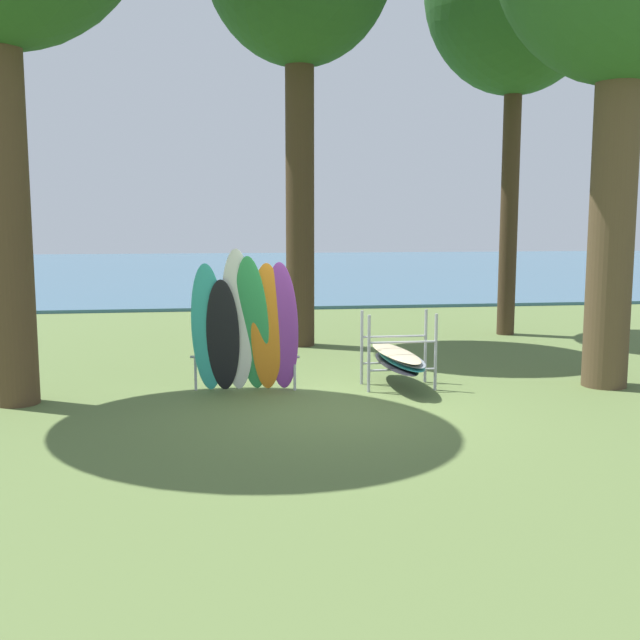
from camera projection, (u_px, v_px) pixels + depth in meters
ground_plane at (336, 408)px, 11.09m from camera, size 80.00×80.00×0.00m
lake_water at (249, 269)px, 40.52m from camera, size 80.00×36.00×0.10m
leaning_board_pile at (245, 328)px, 11.84m from camera, size 1.78×0.85×2.33m
board_storage_rack at (398, 357)px, 12.39m from camera, size 1.15×2.13×1.25m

